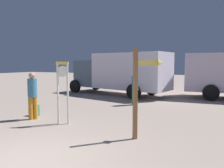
{
  "coord_description": "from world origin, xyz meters",
  "views": [
    {
      "loc": [
        3.51,
        -3.16,
        2.06
      ],
      "look_at": [
        -0.46,
        5.41,
        1.2
      ],
      "focal_mm": 35.34,
      "sensor_mm": 36.0,
      "label": 1
    }
  ],
  "objects_px": {
    "arrow_sign": "(144,80)",
    "person_near_clock": "(32,93)",
    "person_distant": "(135,86)",
    "standing_clock": "(63,86)",
    "box_truck_near": "(121,72)",
    "backpack": "(35,110)"
  },
  "relations": [
    {
      "from": "arrow_sign",
      "to": "person_near_clock",
      "type": "height_order",
      "value": "arrow_sign"
    },
    {
      "from": "arrow_sign",
      "to": "person_distant",
      "type": "distance_m",
      "value": 5.05
    },
    {
      "from": "standing_clock",
      "to": "person_near_clock",
      "type": "bearing_deg",
      "value": 178.82
    },
    {
      "from": "box_truck_near",
      "to": "backpack",
      "type": "bearing_deg",
      "value": -96.23
    },
    {
      "from": "person_near_clock",
      "to": "box_truck_near",
      "type": "height_order",
      "value": "box_truck_near"
    },
    {
      "from": "standing_clock",
      "to": "backpack",
      "type": "xyz_separation_m",
      "value": [
        -1.75,
        0.5,
        -1.08
      ]
    },
    {
      "from": "arrow_sign",
      "to": "box_truck_near",
      "type": "height_order",
      "value": "box_truck_near"
    },
    {
      "from": "arrow_sign",
      "to": "person_near_clock",
      "type": "bearing_deg",
      "value": 176.55
    },
    {
      "from": "person_near_clock",
      "to": "person_distant",
      "type": "bearing_deg",
      "value": 60.38
    },
    {
      "from": "arrow_sign",
      "to": "person_near_clock",
      "type": "xyz_separation_m",
      "value": [
        -4.35,
        0.26,
        -0.63
      ]
    },
    {
      "from": "standing_clock",
      "to": "arrow_sign",
      "type": "height_order",
      "value": "arrow_sign"
    },
    {
      "from": "person_near_clock",
      "to": "backpack",
      "type": "distance_m",
      "value": 0.95
    },
    {
      "from": "arrow_sign",
      "to": "backpack",
      "type": "bearing_deg",
      "value": 171.13
    },
    {
      "from": "box_truck_near",
      "to": "standing_clock",
      "type": "bearing_deg",
      "value": -82.65
    },
    {
      "from": "standing_clock",
      "to": "person_distant",
      "type": "relative_size",
      "value": 1.26
    },
    {
      "from": "person_near_clock",
      "to": "backpack",
      "type": "xyz_separation_m",
      "value": [
        -0.34,
        0.47,
        -0.76
      ]
    },
    {
      "from": "arrow_sign",
      "to": "backpack",
      "type": "xyz_separation_m",
      "value": [
        -4.69,
        0.73,
        -1.39
      ]
    },
    {
      "from": "standing_clock",
      "to": "person_near_clock",
      "type": "height_order",
      "value": "standing_clock"
    },
    {
      "from": "person_distant",
      "to": "box_truck_near",
      "type": "height_order",
      "value": "box_truck_near"
    },
    {
      "from": "person_distant",
      "to": "standing_clock",
      "type": "bearing_deg",
      "value": -103.76
    },
    {
      "from": "arrow_sign",
      "to": "person_distant",
      "type": "bearing_deg",
      "value": 111.87
    },
    {
      "from": "backpack",
      "to": "box_truck_near",
      "type": "height_order",
      "value": "box_truck_near"
    }
  ]
}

